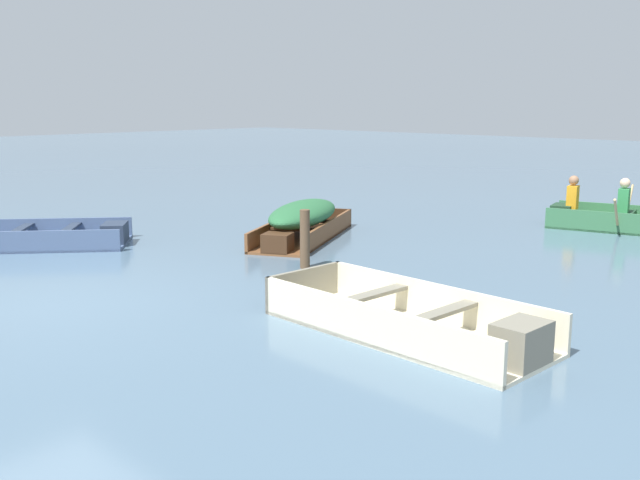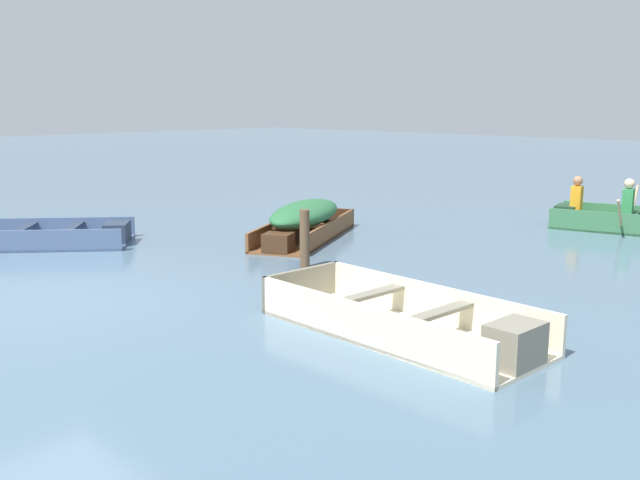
% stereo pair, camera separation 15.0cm
% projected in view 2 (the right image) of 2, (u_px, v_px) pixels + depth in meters
% --- Properties ---
extents(ground_plane, '(80.00, 80.00, 0.00)m').
position_uv_depth(ground_plane, '(21.00, 303.00, 8.21)').
color(ground_plane, slate).
extents(skiff_slate_blue_near_moored, '(2.62, 2.77, 0.35)m').
position_uv_depth(skiff_slate_blue_near_moored, '(56.00, 237.00, 11.53)').
color(skiff_slate_blue_near_moored, '#475B7F').
rests_on(skiff_slate_blue_near_moored, ground).
extents(skiff_cream_mid_moored, '(3.02, 1.26, 0.41)m').
position_uv_depth(skiff_cream_mid_moored, '(411.00, 323.00, 6.99)').
color(skiff_cream_mid_moored, beige).
rests_on(skiff_cream_mid_moored, ground).
extents(skiff_wooden_brown_far_moored, '(2.16, 3.03, 0.63)m').
position_uv_depth(skiff_wooden_brown_far_moored, '(304.00, 218.00, 11.97)').
color(skiff_wooden_brown_far_moored, brown).
rests_on(skiff_wooden_brown_far_moored, ground).
extents(mooring_post, '(0.14, 0.14, 0.82)m').
position_uv_depth(mooring_post, '(305.00, 239.00, 9.86)').
color(mooring_post, brown).
rests_on(mooring_post, ground).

